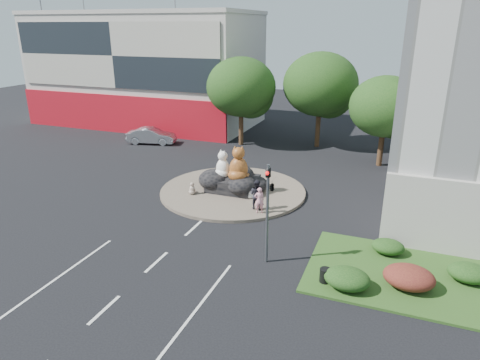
{
  "coord_description": "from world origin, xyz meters",
  "views": [
    {
      "loc": [
        10.41,
        -15.58,
        10.93
      ],
      "look_at": [
        1.55,
        7.35,
        2.0
      ],
      "focal_mm": 32.0,
      "sensor_mm": 36.0,
      "label": 1
    }
  ],
  "objects_px": {
    "kitten_calico": "(192,188)",
    "pedestrian_pink": "(259,200)",
    "kitten_white": "(250,191)",
    "cat_white": "(223,164)",
    "cat_tabby": "(239,163)",
    "litter_bin": "(325,275)",
    "parked_car": "(151,136)",
    "pedestrian_dark": "(256,194)"
  },
  "relations": [
    {
      "from": "pedestrian_pink",
      "to": "litter_bin",
      "type": "relative_size",
      "value": 2.52
    },
    {
      "from": "pedestrian_pink",
      "to": "kitten_calico",
      "type": "bearing_deg",
      "value": -37.11
    },
    {
      "from": "pedestrian_pink",
      "to": "litter_bin",
      "type": "height_order",
      "value": "pedestrian_pink"
    },
    {
      "from": "kitten_white",
      "to": "pedestrian_pink",
      "type": "relative_size",
      "value": 0.56
    },
    {
      "from": "kitten_calico",
      "to": "pedestrian_pink",
      "type": "height_order",
      "value": "pedestrian_pink"
    },
    {
      "from": "kitten_calico",
      "to": "parked_car",
      "type": "height_order",
      "value": "parked_car"
    },
    {
      "from": "cat_tabby",
      "to": "pedestrian_pink",
      "type": "relative_size",
      "value": 1.47
    },
    {
      "from": "kitten_calico",
      "to": "pedestrian_dark",
      "type": "distance_m",
      "value": 4.92
    },
    {
      "from": "kitten_white",
      "to": "parked_car",
      "type": "bearing_deg",
      "value": 100.81
    },
    {
      "from": "cat_tabby",
      "to": "pedestrian_dark",
      "type": "distance_m",
      "value": 3.15
    },
    {
      "from": "cat_tabby",
      "to": "pedestrian_pink",
      "type": "height_order",
      "value": "cat_tabby"
    },
    {
      "from": "litter_bin",
      "to": "kitten_white",
      "type": "bearing_deg",
      "value": 129.17
    },
    {
      "from": "cat_white",
      "to": "pedestrian_dark",
      "type": "relative_size",
      "value": 1.03
    },
    {
      "from": "pedestrian_pink",
      "to": "parked_car",
      "type": "bearing_deg",
      "value": -61.77
    },
    {
      "from": "kitten_white",
      "to": "cat_tabby",
      "type": "bearing_deg",
      "value": 105.5
    },
    {
      "from": "litter_bin",
      "to": "parked_car",
      "type": "bearing_deg",
      "value": 138.35
    },
    {
      "from": "kitten_white",
      "to": "pedestrian_dark",
      "type": "relative_size",
      "value": 0.48
    },
    {
      "from": "pedestrian_dark",
      "to": "kitten_calico",
      "type": "bearing_deg",
      "value": 1.49
    },
    {
      "from": "pedestrian_pink",
      "to": "kitten_white",
      "type": "bearing_deg",
      "value": -79.54
    },
    {
      "from": "cat_tabby",
      "to": "kitten_white",
      "type": "bearing_deg",
      "value": -45.93
    },
    {
      "from": "kitten_calico",
      "to": "parked_car",
      "type": "bearing_deg",
      "value": 141.8
    },
    {
      "from": "cat_white",
      "to": "kitten_calico",
      "type": "distance_m",
      "value": 2.64
    },
    {
      "from": "litter_bin",
      "to": "kitten_calico",
      "type": "bearing_deg",
      "value": 145.14
    },
    {
      "from": "kitten_white",
      "to": "pedestrian_pink",
      "type": "distance_m",
      "value": 2.44
    },
    {
      "from": "pedestrian_dark",
      "to": "litter_bin",
      "type": "distance_m",
      "value": 8.42
    },
    {
      "from": "cat_white",
      "to": "cat_tabby",
      "type": "relative_size",
      "value": 0.81
    },
    {
      "from": "kitten_calico",
      "to": "litter_bin",
      "type": "height_order",
      "value": "kitten_calico"
    },
    {
      "from": "kitten_calico",
      "to": "pedestrian_pink",
      "type": "xyz_separation_m",
      "value": [
        5.2,
        -1.3,
        0.39
      ]
    },
    {
      "from": "cat_white",
      "to": "litter_bin",
      "type": "relative_size",
      "value": 3.0
    },
    {
      "from": "cat_tabby",
      "to": "parked_car",
      "type": "xyz_separation_m",
      "value": [
        -12.85,
        9.55,
        -1.53
      ]
    },
    {
      "from": "cat_tabby",
      "to": "kitten_calico",
      "type": "xyz_separation_m",
      "value": [
        -2.82,
        -1.35,
        -1.67
      ]
    },
    {
      "from": "cat_white",
      "to": "litter_bin",
      "type": "xyz_separation_m",
      "value": [
        8.67,
        -8.68,
        -1.63
      ]
    },
    {
      "from": "kitten_white",
      "to": "pedestrian_dark",
      "type": "distance_m",
      "value": 1.84
    },
    {
      "from": "kitten_calico",
      "to": "kitten_white",
      "type": "xyz_separation_m",
      "value": [
        3.87,
        0.71,
        0.03
      ]
    },
    {
      "from": "litter_bin",
      "to": "pedestrian_pink",
      "type": "bearing_deg",
      "value": 130.93
    },
    {
      "from": "cat_tabby",
      "to": "kitten_white",
      "type": "distance_m",
      "value": 2.05
    },
    {
      "from": "kitten_calico",
      "to": "parked_car",
      "type": "distance_m",
      "value": 14.81
    },
    {
      "from": "kitten_calico",
      "to": "pedestrian_pink",
      "type": "bearing_deg",
      "value": -4.86
    },
    {
      "from": "cat_tabby",
      "to": "kitten_white",
      "type": "xyz_separation_m",
      "value": [
        1.04,
        -0.64,
        -1.65
      ]
    },
    {
      "from": "kitten_calico",
      "to": "pedestrian_dark",
      "type": "relative_size",
      "value": 0.46
    },
    {
      "from": "kitten_white",
      "to": "kitten_calico",
      "type": "bearing_deg",
      "value": 147.47
    },
    {
      "from": "pedestrian_pink",
      "to": "litter_bin",
      "type": "xyz_separation_m",
      "value": [
        5.08,
        -5.86,
        -0.57
      ]
    }
  ]
}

